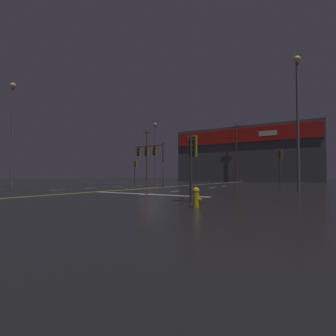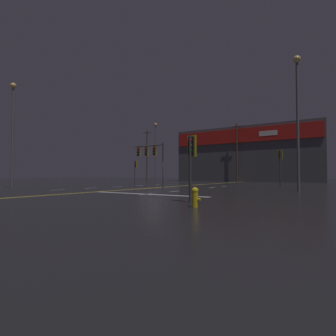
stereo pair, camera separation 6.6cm
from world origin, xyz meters
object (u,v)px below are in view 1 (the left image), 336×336
Objects in this scene: streetlight_near_left at (298,106)px; streetlight_median_approach at (155,145)px; streetlight_near_right at (12,121)px; fire_hydrant at (196,197)px; traffic_signal_corner_northeast at (280,160)px; traffic_signal_corner_southeast at (192,153)px; traffic_signal_corner_northwest at (135,167)px; traffic_signal_median at (150,153)px.

streetlight_near_left reaches higher than streetlight_median_approach.
streetlight_near_right is 23.88m from fire_hydrant.
streetlight_near_left reaches higher than traffic_signal_corner_northeast.
streetlight_median_approach reaches higher than streetlight_near_right.
traffic_signal_corner_southeast is 0.29× the size of streetlight_median_approach.
traffic_signal_corner_northwest is at bearing 161.12° from streetlight_near_left.
traffic_signal_corner_southeast is 12.98m from streetlight_near_left.
streetlight_near_right is at bearing -143.80° from traffic_signal_corner_northeast.
streetlight_near_right reaches higher than fire_hydrant.
traffic_signal_median reaches higher than fire_hydrant.
traffic_signal_median is 14.04m from streetlight_near_right.
streetlight_near_right reaches higher than traffic_signal_corner_southeast.
fire_hydrant is at bearing -48.04° from traffic_signal_median.
streetlight_near_right is (-22.29, -16.32, 3.71)m from traffic_signal_corner_northeast.
traffic_signal_median is at bearing -43.63° from traffic_signal_corner_northwest.
streetlight_near_left is (13.70, 0.64, 3.15)m from traffic_signal_median.
traffic_signal_corner_northwest is 24.05m from streetlight_near_left.
traffic_signal_corner_northeast is 21.21m from fire_hydrant.
streetlight_near_left is at bearing -71.95° from traffic_signal_corner_northeast.
fire_hydrant is at bearing -58.63° from traffic_signal_corner_southeast.
traffic_signal_corner_northeast is 8.86m from streetlight_near_left.
streetlight_near_right is (-11.08, -8.04, 3.13)m from traffic_signal_median.
traffic_signal_median is 5.97× the size of fire_hydrant.
traffic_signal_corner_northwest is 17.02m from streetlight_near_right.
streetlight_near_right is at bearing -91.27° from streetlight_median_approach.
streetlight_near_left reaches higher than fire_hydrant.
streetlight_median_approach is at bearing 123.19° from traffic_signal_median.
streetlight_near_left is at bearing 19.31° from streetlight_near_right.
streetlight_near_right reaches higher than traffic_signal_median.
traffic_signal_median is 0.43× the size of streetlight_median_approach.
traffic_signal_corner_northeast is (11.21, 8.28, -0.58)m from traffic_signal_median.
traffic_signal_corner_northwest is 0.32× the size of streetlight_near_left.
traffic_signal_corner_northwest reaches higher than traffic_signal_corner_southeast.
streetlight_near_left reaches higher than traffic_signal_corner_southeast.
traffic_signal_corner_northwest is (-8.71, 8.31, -1.00)m from traffic_signal_median.
streetlight_near_left is 26.25m from streetlight_near_right.
traffic_signal_corner_southeast is (10.48, -11.13, -1.26)m from traffic_signal_median.
traffic_signal_corner_southeast is at bearing -92.14° from traffic_signal_corner_northeast.
traffic_signal_median reaches higher than traffic_signal_corner_northwest.
traffic_signal_corner_southeast is 34.71m from streetlight_median_approach.
traffic_signal_corner_southeast reaches higher than fire_hydrant.
streetlight_near_left is (22.41, -7.66, 4.15)m from traffic_signal_corner_northwest.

